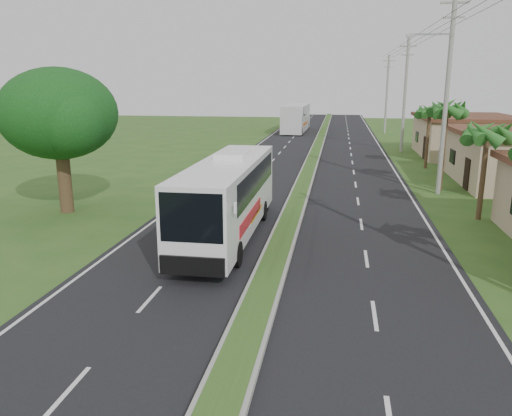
# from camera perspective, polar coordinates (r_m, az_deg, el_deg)

# --- Properties ---
(ground) EXTENTS (180.00, 180.00, 0.00)m
(ground) POSITION_cam_1_polar(r_m,az_deg,el_deg) (15.63, 0.24, -11.30)
(ground) COLOR #2D531E
(ground) RESTS_ON ground
(road_asphalt) EXTENTS (14.00, 160.00, 0.02)m
(road_asphalt) POSITION_cam_1_polar(r_m,az_deg,el_deg) (34.68, 5.52, 2.85)
(road_asphalt) COLOR black
(road_asphalt) RESTS_ON ground
(median_strip) EXTENTS (1.20, 160.00, 0.18)m
(median_strip) POSITION_cam_1_polar(r_m,az_deg,el_deg) (34.66, 5.52, 3.00)
(median_strip) COLOR gray
(median_strip) RESTS_ON ground
(lane_edge_left) EXTENTS (0.12, 160.00, 0.01)m
(lane_edge_left) POSITION_cam_1_polar(r_m,az_deg,el_deg) (35.74, -5.27, 3.17)
(lane_edge_left) COLOR silver
(lane_edge_left) RESTS_ON ground
(lane_edge_right) EXTENTS (0.12, 160.00, 0.01)m
(lane_edge_right) POSITION_cam_1_polar(r_m,az_deg,el_deg) (34.89, 16.57, 2.38)
(lane_edge_right) COLOR silver
(lane_edge_right) RESTS_ON ground
(shop_far) EXTENTS (8.60, 11.60, 3.82)m
(shop_far) POSITION_cam_1_polar(r_m,az_deg,el_deg) (51.54, 22.75, 7.64)
(shop_far) COLOR tan
(shop_far) RESTS_ON ground
(palm_verge_b) EXTENTS (2.40, 2.40, 5.05)m
(palm_verge_b) POSITION_cam_1_polar(r_m,az_deg,el_deg) (27.02, 24.96, 7.78)
(palm_verge_b) COLOR #473321
(palm_verge_b) RESTS_ON ground
(palm_verge_c) EXTENTS (2.40, 2.40, 5.85)m
(palm_verge_c) POSITION_cam_1_polar(r_m,az_deg,el_deg) (33.64, 20.99, 10.44)
(palm_verge_c) COLOR #473321
(palm_verge_c) RESTS_ON ground
(palm_verge_d) EXTENTS (2.40, 2.40, 5.25)m
(palm_verge_d) POSITION_cam_1_polar(r_m,az_deg,el_deg) (42.60, 19.25, 10.37)
(palm_verge_d) COLOR #473321
(palm_verge_d) RESTS_ON ground
(shade_tree) EXTENTS (6.30, 6.00, 7.54)m
(shade_tree) POSITION_cam_1_polar(r_m,az_deg,el_deg) (27.99, -21.80, 9.64)
(shade_tree) COLOR #473321
(shade_tree) RESTS_ON ground
(utility_pole_b) EXTENTS (3.20, 0.28, 12.00)m
(utility_pole_b) POSITION_cam_1_polar(r_m,az_deg,el_deg) (32.56, 20.93, 12.36)
(utility_pole_b) COLOR gray
(utility_pole_b) RESTS_ON ground
(utility_pole_c) EXTENTS (1.60, 0.28, 11.00)m
(utility_pole_c) POSITION_cam_1_polar(r_m,az_deg,el_deg) (52.34, 16.66, 12.33)
(utility_pole_c) COLOR gray
(utility_pole_c) RESTS_ON ground
(utility_pole_d) EXTENTS (1.60, 0.28, 10.50)m
(utility_pole_d) POSITION_cam_1_polar(r_m,az_deg,el_deg) (72.24, 14.73, 12.56)
(utility_pole_d) COLOR gray
(utility_pole_d) RESTS_ON ground
(coach_bus_main) EXTENTS (2.49, 11.48, 3.71)m
(coach_bus_main) POSITION_cam_1_polar(r_m,az_deg,el_deg) (21.97, -3.14, 1.78)
(coach_bus_main) COLOR white
(coach_bus_main) RESTS_ON ground
(coach_bus_far) EXTENTS (3.13, 13.18, 3.82)m
(coach_bus_far) POSITION_cam_1_polar(r_m,az_deg,el_deg) (72.45, 4.62, 10.39)
(coach_bus_far) COLOR silver
(coach_bus_far) RESTS_ON ground
(motorcyclist) EXTENTS (1.65, 1.04, 2.17)m
(motorcyclist) POSITION_cam_1_polar(r_m,az_deg,el_deg) (26.58, -0.03, 1.19)
(motorcyclist) COLOR black
(motorcyclist) RESTS_ON ground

